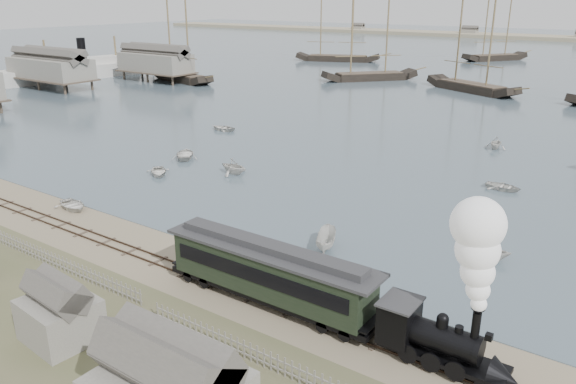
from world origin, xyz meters
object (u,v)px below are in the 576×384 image
Objects in this scene: locomotive at (464,300)px; passenger_coach at (270,271)px; steamship at (83,58)px; beached_dinghy at (73,205)px.

locomotive is 0.62× the size of passenger_coach.
steamship reaches higher than passenger_coach.
passenger_coach is (-12.16, 0.00, -1.98)m from locomotive.
beached_dinghy is (-37.10, 2.99, -3.90)m from locomotive.
beached_dinghy is 0.09× the size of steamship.
steamship is at bearing 65.18° from beached_dinghy.
passenger_coach is 25.20m from beached_dinghy.
locomotive is 0.22× the size of steamship.
passenger_coach is 0.36× the size of steamship.
passenger_coach reaches higher than beached_dinghy.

